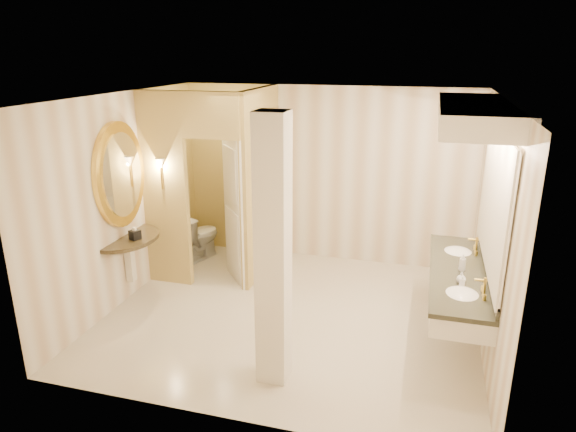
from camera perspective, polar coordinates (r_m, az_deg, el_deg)
name	(u,v)px	position (r m, az deg, el deg)	size (l,w,h in m)	color
floor	(291,315)	(6.61, 0.35, -10.92)	(4.50, 4.50, 0.00)	beige
ceiling	(292,97)	(5.80, 0.40, 13.08)	(4.50, 4.50, 0.00)	white
wall_back	(325,175)	(7.95, 4.16, 4.55)	(4.50, 0.02, 2.70)	#EFE5CF
wall_front	(228,285)	(4.31, -6.67, -7.60)	(4.50, 0.02, 2.70)	#EFE5CF
wall_left	(124,199)	(6.98, -17.76, 1.79)	(0.02, 4.00, 2.70)	#EFE5CF
wall_right	(494,231)	(5.93, 21.87, -1.52)	(0.02, 4.00, 2.70)	#EFE5CF
toilet_closet	(232,184)	(7.29, -6.27, 3.52)	(1.50, 1.55, 2.70)	#D8C271
wall_sconce	(161,165)	(7.08, -13.96, 5.54)	(0.14, 0.14, 0.42)	gold
vanity	(470,205)	(5.77, 19.58, 1.12)	(0.75, 2.36, 2.09)	white
console_shelf	(122,202)	(6.88, -17.94, 1.51)	(1.03, 1.03, 1.97)	black
pillar	(273,254)	(4.88, -1.67, -4.28)	(0.30, 0.30, 2.70)	white
tissue_box	(135,235)	(6.87, -16.64, -2.01)	(0.12, 0.12, 0.12)	black
toilet	(198,236)	(8.28, -9.93, -2.16)	(0.42, 0.74, 0.76)	white
soap_bottle_a	(462,280)	(5.62, 18.80, -6.78)	(0.05, 0.06, 0.12)	beige
soap_bottle_b	(461,278)	(5.68, 18.71, -6.49)	(0.10, 0.10, 0.12)	silver
soap_bottle_c	(463,262)	(5.97, 18.83, -4.89)	(0.08, 0.08, 0.20)	#C6B28C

